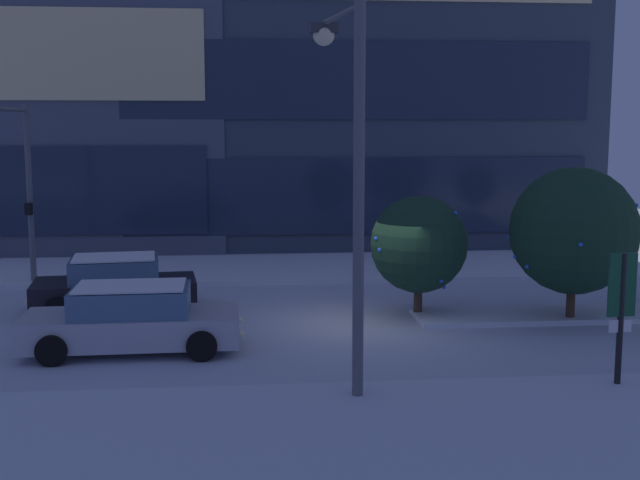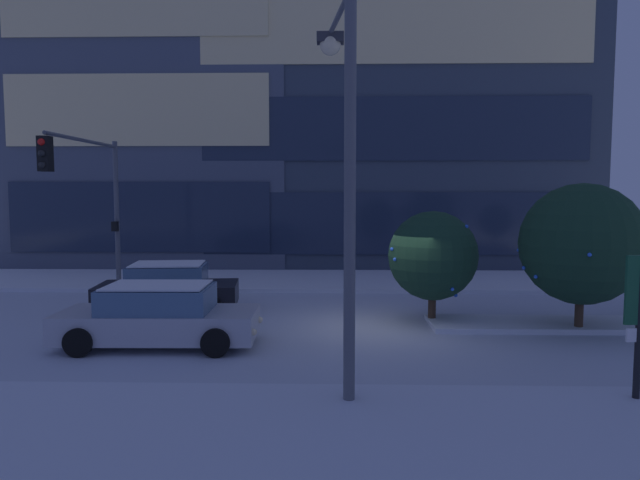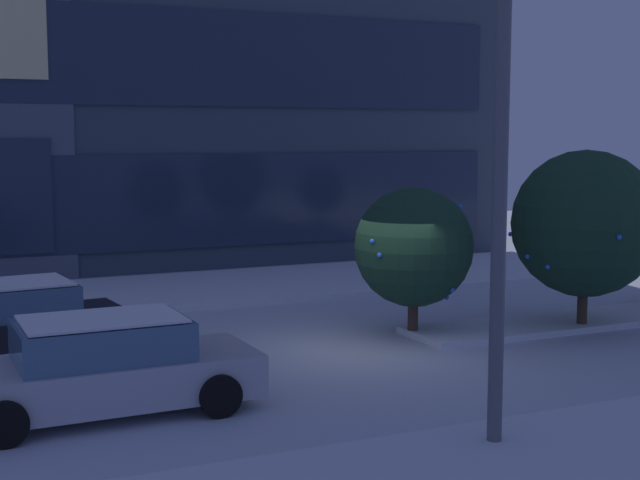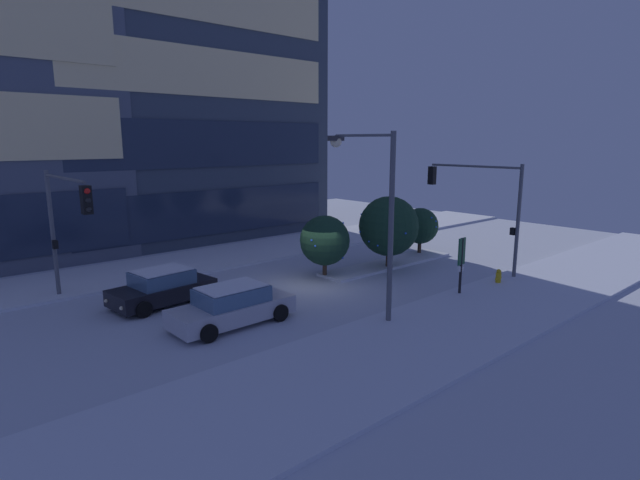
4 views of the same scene
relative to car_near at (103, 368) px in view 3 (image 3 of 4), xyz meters
The scene contains 8 objects.
ground 5.96m from the car_near, 20.48° to the left, with size 52.00×52.00×0.00m, color silver.
curb_strip_far 11.27m from the car_near, 60.47° to the left, with size 52.00×5.20×0.14m, color silver.
median_strip 11.58m from the car_near, 10.94° to the left, with size 9.00×1.80×0.14m, color silver.
car_near is the anchor object (origin of this frame).
car_far 4.13m from the car_near, 103.12° to the left, with size 4.48×2.49×1.49m.
street_lamp_arched 6.62m from the car_near, 34.38° to the right, with size 0.73×2.91×7.13m.
decorated_tree_left_of_median 7.55m from the car_near, 20.58° to the left, with size 2.51×2.51×3.16m.
decorated_tree_right_of_median 10.95m from the car_near, ahead, with size 3.18×3.18×3.93m.
Camera 3 is at (-8.07, -15.53, 4.22)m, focal length 50.31 mm.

